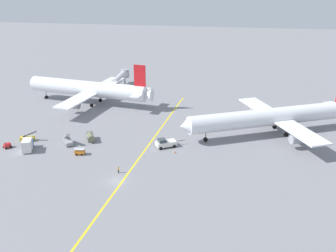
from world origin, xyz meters
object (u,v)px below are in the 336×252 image
(gse_catering_truck_tall, at_px, (28,145))
(airliner_at_gate_left, at_px, (88,89))
(gse_gpu_cart_small, at_px, (7,145))
(gse_baggage_cart_trailing, at_px, (80,152))
(jet_bridge, at_px, (121,77))
(traffic_cone_wingtip_starboard, at_px, (162,140))
(gse_fuel_bowser_stubby, at_px, (90,136))
(gse_belt_loader_portside, at_px, (28,138))
(airliner_being_pushed, at_px, (273,117))
(traffic_cone_wingtip_port, at_px, (175,152))
(pushback_tug, at_px, (165,143))
(gse_stair_truck_yellow, at_px, (68,141))
(ground_crew_wing_walker_right, at_px, (118,170))

(gse_catering_truck_tall, bearing_deg, airliner_at_gate_left, 88.19)
(gse_gpu_cart_small, bearing_deg, gse_baggage_cart_trailing, -1.10)
(gse_baggage_cart_trailing, bearing_deg, jet_bridge, 97.15)
(gse_gpu_cart_small, distance_m, traffic_cone_wingtip_starboard, 44.38)
(gse_fuel_bowser_stubby, distance_m, gse_baggage_cart_trailing, 9.68)
(gse_belt_loader_portside, bearing_deg, airliner_being_pushed, 14.50)
(traffic_cone_wingtip_starboard, xyz_separation_m, traffic_cone_wingtip_port, (5.17, -7.66, 0.00))
(pushback_tug, xyz_separation_m, gse_catering_truck_tall, (-37.56, -9.13, 0.51))
(gse_baggage_cart_trailing, bearing_deg, gse_catering_truck_tall, -179.91)
(airliner_at_gate_left, relative_size, gse_stair_truck_yellow, 10.95)
(gse_catering_truck_tall, xyz_separation_m, traffic_cone_wingtip_starboard, (35.79, 13.45, -1.48))
(gse_fuel_bowser_stubby, height_order, traffic_cone_wingtip_port, gse_fuel_bowser_stubby)
(gse_fuel_bowser_stubby, relative_size, gse_gpu_cart_small, 1.97)
(airliner_being_pushed, height_order, ground_crew_wing_walker_right, airliner_being_pushed)
(gse_fuel_bowser_stubby, relative_size, gse_baggage_cart_trailing, 1.79)
(airliner_being_pushed, distance_m, traffic_cone_wingtip_port, 33.51)
(gse_catering_truck_tall, relative_size, gse_gpu_cart_small, 2.40)
(gse_fuel_bowser_stubby, distance_m, gse_belt_loader_portside, 18.73)
(gse_gpu_cart_small, xyz_separation_m, traffic_cone_wingtip_port, (47.60, 5.34, -0.52))
(gse_stair_truck_yellow, bearing_deg, jet_bridge, 92.33)
(airliner_at_gate_left, height_order, ground_crew_wing_walker_right, airliner_at_gate_left)
(pushback_tug, bearing_deg, gse_belt_loader_portside, -176.02)
(airliner_being_pushed, distance_m, gse_stair_truck_yellow, 61.83)
(airliner_at_gate_left, xyz_separation_m, airliner_being_pushed, (66.68, -18.57, -0.30))
(gse_gpu_cart_small, relative_size, gse_belt_loader_portside, 0.52)
(traffic_cone_wingtip_starboard, bearing_deg, gse_fuel_bowser_stubby, -169.82)
(gse_stair_truck_yellow, distance_m, gse_baggage_cart_trailing, 8.39)
(gse_stair_truck_yellow, distance_m, gse_fuel_bowser_stubby, 6.64)
(gse_gpu_cart_small, bearing_deg, airliner_at_gate_left, 79.43)
(airliner_being_pushed, bearing_deg, pushback_tug, -152.79)
(airliner_being_pushed, bearing_deg, jet_bridge, 144.72)
(airliner_at_gate_left, relative_size, airliner_being_pushed, 0.97)
(jet_bridge, bearing_deg, traffic_cone_wingtip_starboard, -62.08)
(traffic_cone_wingtip_starboard, height_order, traffic_cone_wingtip_port, same)
(traffic_cone_wingtip_port, bearing_deg, jet_bridge, 118.71)
(gse_fuel_bowser_stubby, bearing_deg, jet_bridge, 97.76)
(gse_belt_loader_portside, relative_size, traffic_cone_wingtip_port, 8.43)
(gse_fuel_bowser_stubby, bearing_deg, traffic_cone_wingtip_port, -8.46)
(gse_catering_truck_tall, distance_m, gse_gpu_cart_small, 6.72)
(gse_stair_truck_yellow, relative_size, gse_fuel_bowser_stubby, 0.93)
(gse_gpu_cart_small, bearing_deg, gse_catering_truck_tall, -3.85)
(airliner_being_pushed, relative_size, gse_baggage_cart_trailing, 18.77)
(airliner_at_gate_left, distance_m, gse_baggage_cart_trailing, 45.82)
(gse_baggage_cart_trailing, bearing_deg, gse_fuel_bowser_stubby, 93.38)
(gse_fuel_bowser_stubby, xyz_separation_m, gse_belt_loader_portside, (-18.40, -3.41, -0.51))
(gse_fuel_bowser_stubby, height_order, gse_baggage_cart_trailing, gse_fuel_bowser_stubby)
(airliner_at_gate_left, relative_size, gse_fuel_bowser_stubby, 10.14)
(airliner_at_gate_left, bearing_deg, gse_catering_truck_tall, -91.81)
(airliner_being_pushed, xyz_separation_m, gse_catering_truck_tall, (-68.05, -24.80, -3.76))
(gse_belt_loader_portside, bearing_deg, gse_baggage_cart_trailing, -18.20)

